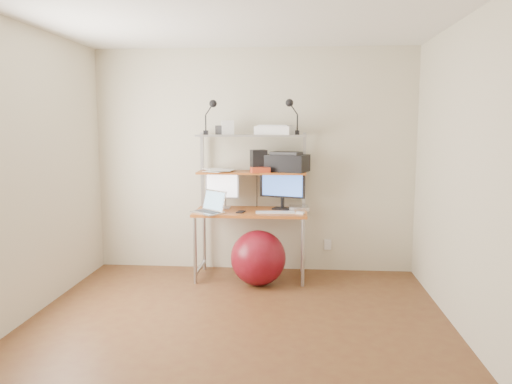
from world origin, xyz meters
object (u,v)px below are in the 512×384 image
Objects in this scene: laptop at (211,208)px; printer at (286,162)px; exercise_ball at (258,258)px; monitor_black at (282,186)px; monitor_silver at (222,188)px.

printer reaches higher than laptop.
exercise_ball is (-0.28, -0.40, -0.96)m from printer.
monitor_black is at bearing -131.84° from printer.
monitor_black is 0.97× the size of printer.
laptop reaches higher than exercise_ball.
monitor_black reaches higher than exercise_ball.
exercise_ball is at bearing -103.94° from monitor_black.
laptop is (-0.08, -0.28, -0.17)m from monitor_silver.
monitor_black is at bearing 61.94° from laptop.
laptop is at bearing -141.37° from monitor_black.
monitor_silver is at bearing -159.01° from printer.
monitor_black is 0.82m from laptop.
laptop is (-0.74, -0.28, -0.21)m from monitor_black.
printer is 1.08m from exercise_ball.
exercise_ball is (0.43, -0.38, -0.67)m from monitor_silver.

